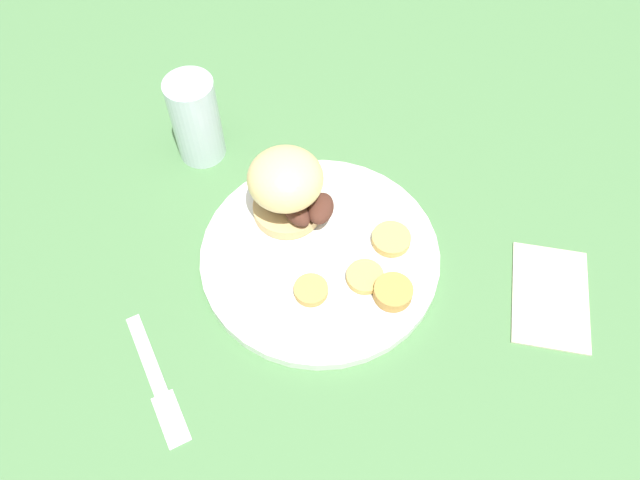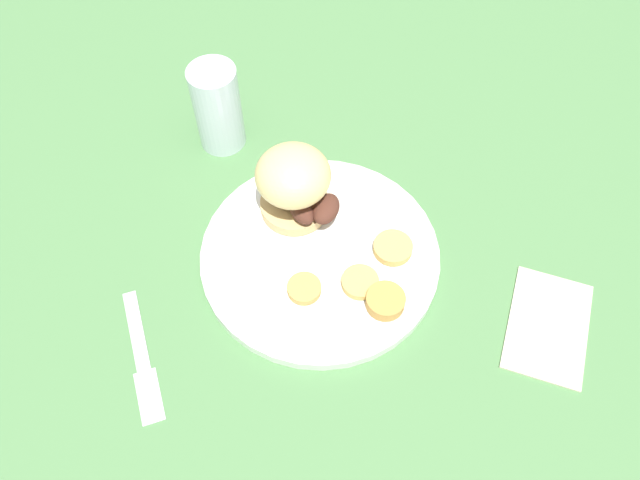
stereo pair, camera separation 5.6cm
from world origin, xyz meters
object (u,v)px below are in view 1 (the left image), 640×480
Objects in this scene: drinking_glass at (196,120)px; fork at (156,380)px; dinner_plate at (320,255)px; sandwich at (288,188)px.

fork is at bearing 32.38° from drinking_glass.
drinking_glass is at bearing -101.55° from dinner_plate.
sandwich is at bearing -110.91° from dinner_plate.
sandwich is 0.16m from drinking_glass.
drinking_glass is at bearing -147.62° from fork.
sandwich is 0.76× the size of fork.
dinner_plate is at bearing 69.09° from sandwich.
dinner_plate is 0.23m from fork.
fork is 0.33m from drinking_glass.
sandwich is at bearing 82.32° from drinking_glass.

